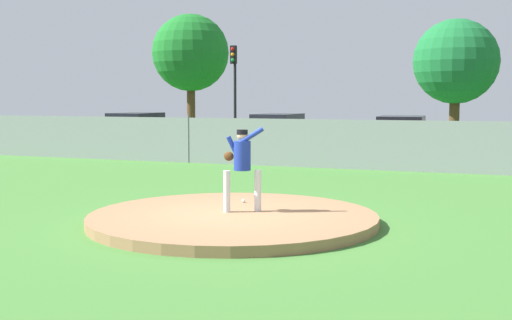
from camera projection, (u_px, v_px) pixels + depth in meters
ground_plane at (320, 184)px, 17.81m from camera, size 80.00×80.00×0.00m
asphalt_strip at (378, 158)px, 25.70m from camera, size 44.00×7.00×0.01m
pitchers_mound at (233, 218)px, 12.24m from camera, size 5.43×5.43×0.19m
pitcher_youth at (242, 161)px, 12.35m from camera, size 0.82×0.42×1.62m
baseball at (243, 201)px, 13.52m from camera, size 0.07×0.07×0.07m
chainlink_fence at (353, 145)px, 21.44m from camera, size 30.40×0.07×1.74m
parked_car_burgundy at (401, 138)px, 25.43m from camera, size 2.08×4.43×1.65m
parked_car_white at (278, 134)px, 27.61m from camera, size 1.83×4.53×1.68m
parked_car_silver at (136, 132)px, 29.99m from camera, size 1.94×4.44×1.67m
traffic_light_near at (234, 77)px, 32.59m from camera, size 0.28×0.46×4.94m
tree_tall_centre at (191, 53)px, 37.40m from camera, size 4.41×4.41×7.14m
tree_broad_left at (456, 62)px, 32.65m from camera, size 4.25×4.25×6.30m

